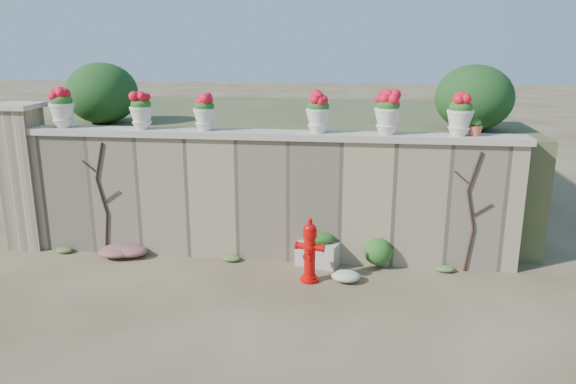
# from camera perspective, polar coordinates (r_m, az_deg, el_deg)

# --- Properties ---
(ground) EXTENTS (80.00, 80.00, 0.00)m
(ground) POSITION_cam_1_polar(r_m,az_deg,el_deg) (7.84, -4.59, -11.34)
(ground) COLOR #4C4026
(ground) RESTS_ON ground
(stone_wall) EXTENTS (8.00, 0.40, 2.00)m
(stone_wall) POSITION_cam_1_polar(r_m,az_deg,el_deg) (9.13, -2.42, -0.67)
(stone_wall) COLOR #9E8969
(stone_wall) RESTS_ON ground
(wall_cap) EXTENTS (8.10, 0.52, 0.10)m
(wall_cap) POSITION_cam_1_polar(r_m,az_deg,el_deg) (8.90, -2.49, 5.84)
(wall_cap) COLOR beige
(wall_cap) RESTS_ON stone_wall
(gate_pillar) EXTENTS (0.72, 0.72, 2.48)m
(gate_pillar) POSITION_cam_1_polar(r_m,az_deg,el_deg) (10.58, -25.20, 1.52)
(gate_pillar) COLOR #9E8969
(gate_pillar) RESTS_ON ground
(raised_fill) EXTENTS (9.00, 6.00, 2.00)m
(raised_fill) POSITION_cam_1_polar(r_m,az_deg,el_deg) (12.21, 0.11, 3.43)
(raised_fill) COLOR #384C23
(raised_fill) RESTS_ON ground
(back_shrub_left) EXTENTS (1.30, 1.30, 1.10)m
(back_shrub_left) POSITION_cam_1_polar(r_m,az_deg,el_deg) (10.96, -18.37, 9.51)
(back_shrub_left) COLOR #143814
(back_shrub_left) RESTS_ON raised_fill
(back_shrub_right) EXTENTS (1.30, 1.30, 1.10)m
(back_shrub_right) POSITION_cam_1_polar(r_m,az_deg,el_deg) (10.08, 18.40, 9.06)
(back_shrub_right) COLOR #143814
(back_shrub_right) RESTS_ON raised_fill
(vine_left) EXTENTS (0.60, 0.04, 1.91)m
(vine_left) POSITION_cam_1_polar(r_m,az_deg,el_deg) (9.74, -18.34, -0.49)
(vine_left) COLOR black
(vine_left) RESTS_ON ground
(vine_right) EXTENTS (0.60, 0.04, 1.91)m
(vine_right) POSITION_cam_1_polar(r_m,az_deg,el_deg) (8.97, 18.13, -1.80)
(vine_right) COLOR black
(vine_right) RESTS_ON ground
(fire_hydrant) EXTENTS (0.43, 0.30, 0.98)m
(fire_hydrant) POSITION_cam_1_polar(r_m,az_deg,el_deg) (8.33, 2.21, -5.92)
(fire_hydrant) COLOR red
(fire_hydrant) RESTS_ON ground
(planter_box) EXTENTS (0.74, 0.55, 0.55)m
(planter_box) POSITION_cam_1_polar(r_m,az_deg,el_deg) (9.03, 3.09, -5.87)
(planter_box) COLOR beige
(planter_box) RESTS_ON ground
(green_shrub) EXTENTS (0.63, 0.56, 0.59)m
(green_shrub) POSITION_cam_1_polar(r_m,az_deg,el_deg) (9.00, 9.00, -5.82)
(green_shrub) COLOR #1E5119
(green_shrub) RESTS_ON ground
(magenta_clump) EXTENTS (0.91, 0.61, 0.24)m
(magenta_clump) POSITION_cam_1_polar(r_m,az_deg,el_deg) (9.70, -16.45, -5.81)
(magenta_clump) COLOR #B82466
(magenta_clump) RESTS_ON ground
(white_flowers) EXTENTS (0.57, 0.46, 0.21)m
(white_flowers) POSITION_cam_1_polar(r_m,az_deg,el_deg) (8.52, 6.22, -8.38)
(white_flowers) COLOR white
(white_flowers) RESTS_ON ground
(urn_pot_0) EXTENTS (0.41, 0.41, 0.64)m
(urn_pot_0) POSITION_cam_1_polar(r_m,az_deg,el_deg) (9.97, -21.98, 7.91)
(urn_pot_0) COLOR silver
(urn_pot_0) RESTS_ON wall_cap
(urn_pot_1) EXTENTS (0.37, 0.37, 0.59)m
(urn_pot_1) POSITION_cam_1_polar(r_m,az_deg,el_deg) (9.40, -14.68, 7.96)
(urn_pot_1) COLOR silver
(urn_pot_1) RESTS_ON wall_cap
(urn_pot_2) EXTENTS (0.36, 0.36, 0.56)m
(urn_pot_2) POSITION_cam_1_polar(r_m,az_deg,el_deg) (9.06, -8.47, 7.96)
(urn_pot_2) COLOR silver
(urn_pot_2) RESTS_ON wall_cap
(urn_pot_3) EXTENTS (0.39, 0.39, 0.60)m
(urn_pot_3) POSITION_cam_1_polar(r_m,az_deg,el_deg) (8.75, 3.10, 7.98)
(urn_pot_3) COLOR silver
(urn_pot_3) RESTS_ON wall_cap
(urn_pot_4) EXTENTS (0.41, 0.41, 0.64)m
(urn_pot_4) POSITION_cam_1_polar(r_m,az_deg,el_deg) (8.73, 10.10, 7.88)
(urn_pot_4) COLOR silver
(urn_pot_4) RESTS_ON wall_cap
(urn_pot_5) EXTENTS (0.40, 0.40, 0.62)m
(urn_pot_5) POSITION_cam_1_polar(r_m,az_deg,el_deg) (8.85, 17.09, 7.47)
(urn_pot_5) COLOR silver
(urn_pot_5) RESTS_ON wall_cap
(terracotta_pot) EXTENTS (0.21, 0.21, 0.25)m
(terracotta_pot) POSITION_cam_1_polar(r_m,az_deg,el_deg) (8.91, 18.50, 6.16)
(terracotta_pot) COLOR #C3563B
(terracotta_pot) RESTS_ON wall_cap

